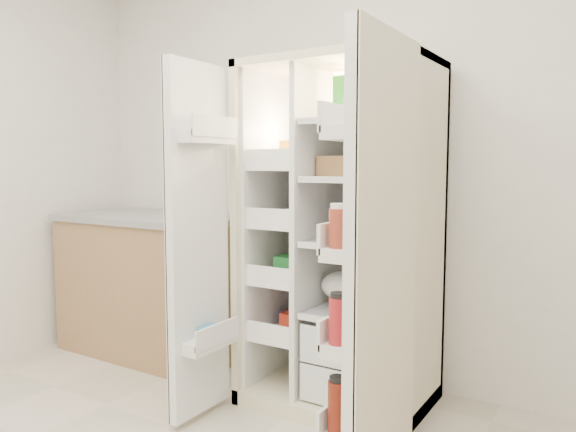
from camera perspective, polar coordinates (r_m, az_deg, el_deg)
The scene contains 5 objects.
wall_back at distance 3.28m, azimuth 6.65°, elevation 6.72°, with size 4.00×0.02×2.70m, color white.
refrigerator at distance 2.95m, azimuth 6.22°, elevation -4.95°, with size 0.92×0.70×1.80m.
freezer_door at distance 2.71m, azimuth -9.33°, elevation -2.73°, with size 0.15×0.40×1.72m.
fridge_door at distance 2.11m, azimuth 9.39°, elevation -5.70°, with size 0.17×0.58×1.72m.
kitchen_counter at distance 3.83m, azimuth -13.78°, elevation -6.88°, with size 1.29×0.69×0.94m.
Camera 1 is at (1.41, -0.96, 1.27)m, focal length 34.00 mm.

